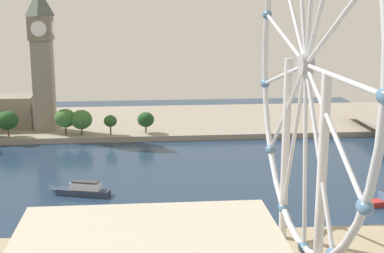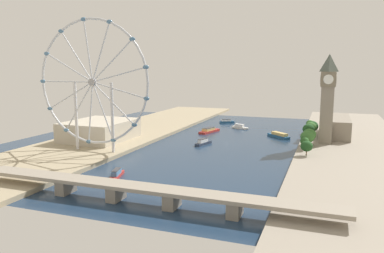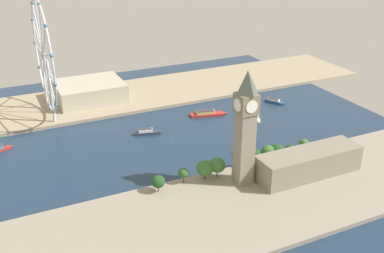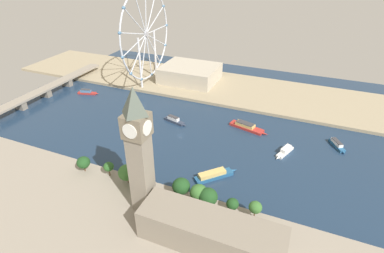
% 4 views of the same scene
% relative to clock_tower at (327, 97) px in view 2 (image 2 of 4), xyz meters
% --- Properties ---
extents(ground_plane, '(389.47, 389.47, 0.00)m').
position_rel_clock_tower_xyz_m(ground_plane, '(86.06, 15.50, -43.93)').
color(ground_plane, '#1E334C').
extents(riverbank_left, '(90.00, 520.00, 3.00)m').
position_rel_clock_tower_xyz_m(riverbank_left, '(-23.67, 15.50, -42.43)').
color(riverbank_left, gray).
rests_on(riverbank_left, ground_plane).
extents(riverbank_right, '(90.00, 520.00, 3.00)m').
position_rel_clock_tower_xyz_m(riverbank_right, '(195.80, 15.50, -42.43)').
color(riverbank_right, tan).
rests_on(riverbank_right, ground_plane).
extents(clock_tower, '(13.50, 13.50, 78.39)m').
position_rel_clock_tower_xyz_m(clock_tower, '(0.00, 0.00, 0.00)').
color(clock_tower, gray).
rests_on(clock_tower, riverbank_left).
extents(parliament_block, '(22.00, 76.05, 18.02)m').
position_rel_clock_tower_xyz_m(parliament_block, '(-10.95, -46.02, -31.92)').
color(parliament_block, gray).
rests_on(parliament_block, riverbank_left).
extents(tree_row_embankment, '(13.90, 127.92, 14.41)m').
position_rel_clock_tower_xyz_m(tree_row_embankment, '(13.94, -6.51, -32.30)').
color(tree_row_embankment, '#513823').
rests_on(tree_row_embankment, riverbank_left).
extents(ferris_wheel, '(100.92, 3.20, 105.41)m').
position_rel_clock_tower_xyz_m(ferris_wheel, '(175.10, 96.31, 13.61)').
color(ferris_wheel, silver).
rests_on(ferris_wheel, riverbank_right).
extents(riverside_hall, '(52.65, 63.60, 17.72)m').
position_rel_clock_tower_xyz_m(riverside_hall, '(198.22, 54.55, -32.07)').
color(riverside_hall, '#BCB29E').
rests_on(riverside_hall, riverbank_right).
extents(river_bridge, '(201.47, 12.94, 9.56)m').
position_rel_clock_tower_xyz_m(river_bridge, '(86.06, 183.59, -36.75)').
color(river_bridge, gray).
rests_on(river_bridge, ground_plane).
extents(tour_boat_0, '(26.50, 25.97, 5.36)m').
position_rel_clock_tower_xyz_m(tour_boat_0, '(44.47, -29.14, -41.64)').
color(tour_boat_0, '#235684').
rests_on(tour_boat_0, ground_plane).
extents(tour_boat_1, '(15.48, 36.26, 5.46)m').
position_rel_clock_tower_xyz_m(tour_boat_1, '(118.90, -33.97, -41.78)').
color(tour_boat_1, '#B22D28').
rests_on(tour_boat_1, ground_plane).
extents(tour_boat_2, '(10.16, 24.75, 5.78)m').
position_rel_clock_tower_xyz_m(tour_boat_2, '(104.29, 30.13, -41.67)').
color(tour_boat_2, '#2D384C').
rests_on(tour_boat_2, ground_plane).
extents(tour_boat_3, '(22.54, 11.57, 5.21)m').
position_rel_clock_tower_xyz_m(tour_boat_3, '(93.38, -70.80, -41.86)').
color(tour_boat_3, white).
rests_on(tour_boat_3, ground_plane).
extents(tour_boat_4, '(9.62, 23.70, 5.41)m').
position_rel_clock_tower_xyz_m(tour_boat_4, '(124.32, 146.64, -41.78)').
color(tour_boat_4, '#B22D28').
rests_on(tour_boat_4, ground_plane).
extents(tour_boat_5, '(19.96, 13.59, 4.96)m').
position_rel_clock_tower_xyz_m(tour_boat_5, '(118.89, -108.45, -41.86)').
color(tour_boat_5, '#235684').
rests_on(tour_boat_5, ground_plane).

